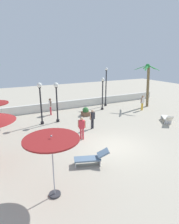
{
  "coord_description": "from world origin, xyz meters",
  "views": [
    {
      "loc": [
        -6.37,
        -8.93,
        5.61
      ],
      "look_at": [
        0.0,
        3.49,
        1.4
      ],
      "focal_mm": 29.95,
      "sensor_mm": 36.0,
      "label": 1
    }
  ],
  "objects_px": {
    "lamp_post_0": "(40,97)",
    "planter": "(86,112)",
    "guest_0": "(92,117)",
    "guest_2": "(50,105)",
    "lamp_post_3": "(103,90)",
    "guest_1": "(82,126)",
    "lamp_post_2": "(106,85)",
    "patio_umbrella_1": "(52,144)",
    "palm_tree_0": "(148,80)",
    "lounge_chair_1": "(167,118)",
    "lamp_post_1": "(57,96)",
    "lounge_chair_0": "(92,158)",
    "guest_3": "(142,101)"
  },
  "relations": [
    {
      "from": "lamp_post_0",
      "to": "planter",
      "type": "relative_size",
      "value": 4.17
    },
    {
      "from": "guest_0",
      "to": "guest_2",
      "type": "xyz_separation_m",
      "value": [
        -1.94,
        5.09,
        0.07
      ]
    },
    {
      "from": "lamp_post_3",
      "to": "guest_1",
      "type": "height_order",
      "value": "lamp_post_3"
    },
    {
      "from": "lamp_post_2",
      "to": "planter",
      "type": "bearing_deg",
      "value": -147.81
    },
    {
      "from": "guest_1",
      "to": "guest_2",
      "type": "bearing_deg",
      "value": 93.09
    },
    {
      "from": "patio_umbrella_1",
      "to": "guest_0",
      "type": "bearing_deg",
      "value": 50.23
    },
    {
      "from": "palm_tree_0",
      "to": "guest_1",
      "type": "xyz_separation_m",
      "value": [
        -10.22,
        -4.63,
        -2.02
      ]
    },
    {
      "from": "guest_0",
      "to": "lounge_chair_1",
      "type": "bearing_deg",
      "value": -14.8
    },
    {
      "from": "palm_tree_0",
      "to": "lounge_chair_1",
      "type": "height_order",
      "value": "palm_tree_0"
    },
    {
      "from": "lamp_post_0",
      "to": "lamp_post_1",
      "type": "height_order",
      "value": "lamp_post_0"
    },
    {
      "from": "palm_tree_0",
      "to": "lamp_post_3",
      "type": "height_order",
      "value": "palm_tree_0"
    },
    {
      "from": "lamp_post_1",
      "to": "lamp_post_3",
      "type": "height_order",
      "value": "lamp_post_1"
    },
    {
      "from": "lounge_chair_0",
      "to": "lamp_post_3",
      "type": "bearing_deg",
      "value": 56.09
    },
    {
      "from": "palm_tree_0",
      "to": "lamp_post_3",
      "type": "xyz_separation_m",
      "value": [
        -5.05,
        1.24,
        -0.83
      ]
    },
    {
      "from": "lounge_chair_0",
      "to": "guest_0",
      "type": "distance_m",
      "value": 5.21
    },
    {
      "from": "guest_0",
      "to": "planter",
      "type": "xyz_separation_m",
      "value": [
        0.99,
        3.27,
        -0.56
      ]
    },
    {
      "from": "lamp_post_1",
      "to": "lamp_post_3",
      "type": "relative_size",
      "value": 1.01
    },
    {
      "from": "patio_umbrella_1",
      "to": "lounge_chair_0",
      "type": "bearing_deg",
      "value": 28.81
    },
    {
      "from": "guest_0",
      "to": "guest_3",
      "type": "relative_size",
      "value": 0.98
    },
    {
      "from": "lamp_post_0",
      "to": "lamp_post_3",
      "type": "distance_m",
      "value": 7.07
    },
    {
      "from": "lamp_post_2",
      "to": "lounge_chair_1",
      "type": "bearing_deg",
      "value": -76.72
    },
    {
      "from": "lamp_post_1",
      "to": "guest_1",
      "type": "relative_size",
      "value": 2.13
    },
    {
      "from": "patio_umbrella_1",
      "to": "guest_3",
      "type": "bearing_deg",
      "value": 33.89
    },
    {
      "from": "palm_tree_0",
      "to": "lamp_post_2",
      "type": "xyz_separation_m",
      "value": [
        -3.89,
        2.44,
        -0.61
      ]
    },
    {
      "from": "lamp_post_1",
      "to": "lounge_chair_1",
      "type": "height_order",
      "value": "lamp_post_1"
    },
    {
      "from": "guest_2",
      "to": "planter",
      "type": "relative_size",
      "value": 1.97
    },
    {
      "from": "lamp_post_0",
      "to": "lounge_chair_1",
      "type": "distance_m",
      "value": 11.0
    },
    {
      "from": "guest_0",
      "to": "guest_3",
      "type": "height_order",
      "value": "guest_3"
    },
    {
      "from": "lamp_post_1",
      "to": "guest_0",
      "type": "relative_size",
      "value": 2.21
    },
    {
      "from": "lamp_post_1",
      "to": "guest_3",
      "type": "height_order",
      "value": "lamp_post_1"
    },
    {
      "from": "lamp_post_2",
      "to": "lounge_chair_1",
      "type": "distance_m",
      "value": 7.8
    },
    {
      "from": "lamp_post_3",
      "to": "guest_2",
      "type": "relative_size",
      "value": 2.06
    },
    {
      "from": "palm_tree_0",
      "to": "lounge_chair_1",
      "type": "xyz_separation_m",
      "value": [
        -2.16,
        -4.89,
        -2.62
      ]
    },
    {
      "from": "guest_1",
      "to": "lounge_chair_0",
      "type": "bearing_deg",
      "value": -105.69
    },
    {
      "from": "guest_1",
      "to": "guest_2",
      "type": "height_order",
      "value": "guest_2"
    },
    {
      "from": "guest_1",
      "to": "planter",
      "type": "distance_m",
      "value": 5.41
    },
    {
      "from": "lamp_post_3",
      "to": "lounge_chair_1",
      "type": "height_order",
      "value": "lamp_post_3"
    },
    {
      "from": "patio_umbrella_1",
      "to": "guest_3",
      "type": "xyz_separation_m",
      "value": [
        12.12,
        8.14,
        -1.41
      ]
    },
    {
      "from": "palm_tree_0",
      "to": "lamp_post_2",
      "type": "height_order",
      "value": "palm_tree_0"
    },
    {
      "from": "guest_0",
      "to": "planter",
      "type": "bearing_deg",
      "value": 73.09
    },
    {
      "from": "palm_tree_0",
      "to": "guest_1",
      "type": "distance_m",
      "value": 11.4
    },
    {
      "from": "lamp_post_2",
      "to": "guest_1",
      "type": "height_order",
      "value": "lamp_post_2"
    },
    {
      "from": "lounge_chair_0",
      "to": "guest_0",
      "type": "height_order",
      "value": "guest_0"
    },
    {
      "from": "lamp_post_1",
      "to": "guest_2",
      "type": "relative_size",
      "value": 2.07
    },
    {
      "from": "patio_umbrella_1",
      "to": "guest_2",
      "type": "height_order",
      "value": "patio_umbrella_1"
    },
    {
      "from": "lamp_post_1",
      "to": "guest_1",
      "type": "distance_m",
      "value": 4.49
    },
    {
      "from": "lounge_chair_1",
      "to": "lamp_post_1",
      "type": "bearing_deg",
      "value": 151.7
    },
    {
      "from": "lounge_chair_0",
      "to": "lounge_chair_1",
      "type": "relative_size",
      "value": 1.03
    },
    {
      "from": "palm_tree_0",
      "to": "lamp_post_1",
      "type": "height_order",
      "value": "palm_tree_0"
    },
    {
      "from": "guest_2",
      "to": "guest_0",
      "type": "bearing_deg",
      "value": -69.12
    }
  ]
}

